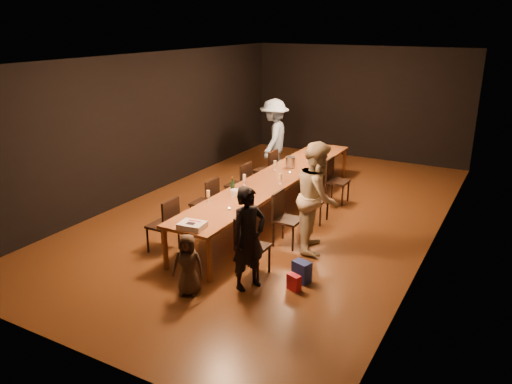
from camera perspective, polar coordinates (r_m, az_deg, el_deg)
The scene contains 30 objects.
ground at distance 9.91m, azimuth 2.16°, elevation -2.42°, with size 10.00×10.00×0.00m, color #482312.
room_shell at distance 9.35m, azimuth 2.32°, elevation 9.50°, with size 6.04×10.04×3.02m.
table at distance 9.68m, azimuth 2.21°, elevation 1.44°, with size 0.90×6.00×0.75m.
chair_right_0 at distance 7.41m, azimuth -0.34°, elevation -6.21°, with size 0.42×0.42×0.93m, color black, non-canonical shape.
chair_right_1 at distance 8.39m, azimuth 3.67°, elevation -3.13°, with size 0.42×0.42×0.93m, color black, non-canonical shape.
chair_right_2 at distance 9.42m, azimuth 6.81°, elevation -0.70°, with size 0.42×0.42×0.93m, color black, non-canonical shape.
chair_right_3 at distance 10.49m, azimuth 9.32°, elevation 1.25°, with size 0.42×0.42×0.93m, color black, non-canonical shape.
chair_left_0 at distance 8.31m, azimuth -10.64°, elevation -3.68°, with size 0.42×0.42×0.93m, color black, non-canonical shape.
chair_left_1 at distance 9.19m, azimuth -5.94°, elevation -1.18°, with size 0.42×0.42×0.93m, color black, non-canonical shape.
chair_left_2 at distance 10.14m, azimuth -2.09°, elevation 0.87°, with size 0.42×0.42×0.93m, color black, non-canonical shape.
chair_left_3 at distance 11.14m, azimuth 1.08°, elevation 2.56°, with size 0.42×0.42×0.93m, color black, non-canonical shape.
woman_birthday at distance 6.97m, azimuth -0.85°, elevation -5.33°, with size 0.55×0.36×1.51m, color black.
woman_tan at distance 8.16m, azimuth 7.04°, elevation -0.54°, with size 0.89×0.69×1.83m, color beige.
man_blue at distance 12.01m, azimuth 2.08°, elevation 6.13°, with size 1.22×0.70×1.88m, color #7D9EC1.
child at distance 6.99m, azimuth -7.78°, elevation -8.21°, with size 0.44×0.28×0.89m, color #413324.
gift_bag_red at distance 7.19m, azimuth 4.35°, elevation -10.26°, with size 0.20×0.11×0.24m, color red.
gift_bag_blue at distance 7.39m, azimuth 5.24°, elevation -9.04°, with size 0.26×0.17×0.32m, color #253BA4.
birthday_cake at distance 7.35m, azimuth -7.32°, elevation -3.80°, with size 0.40×0.34×0.09m.
plate_stack at distance 8.65m, azimuth -2.37°, elevation -0.05°, with size 0.18×0.18×0.10m, color white.
champagne_bottle at distance 8.74m, azimuth -2.70°, elevation 0.85°, with size 0.07×0.07×0.30m, color black, non-canonical shape.
ice_bucket at distance 10.29m, azimuth 3.97°, elevation 3.43°, with size 0.21×0.21×0.23m, color #B1B1B6.
wineglass_0 at distance 8.33m, azimuth -5.49°, elevation -0.50°, with size 0.06×0.06×0.21m, color beige, non-canonical shape.
wineglass_1 at distance 8.13m, azimuth -1.08°, elevation -0.92°, with size 0.06×0.06×0.21m, color beige, non-canonical shape.
wineglass_2 at distance 9.15m, azimuth -1.34°, elevation 1.39°, with size 0.06×0.06×0.21m, color silver, non-canonical shape.
wineglass_3 at distance 9.22m, azimuth 2.80°, elevation 1.53°, with size 0.06×0.06×0.21m, color beige, non-canonical shape.
wineglass_4 at distance 10.07m, azimuth 2.18°, elevation 3.05°, with size 0.06×0.06×0.21m, color silver, non-canonical shape.
wineglass_5 at distance 10.50m, azimuth 6.20°, elevation 3.63°, with size 0.06×0.06×0.21m, color silver, non-canonical shape.
tealight_near at distance 8.00m, azimuth -3.08°, elevation -1.96°, with size 0.05×0.05×0.03m, color #B2B7B2.
tealight_mid at distance 9.89m, azimuth 3.90°, elevation 2.19°, with size 0.05×0.05×0.03m, color #B2B7B2.
tealight_far at distance 10.96m, azimuth 6.61°, elevation 3.80°, with size 0.05×0.05×0.03m, color #B2B7B2.
Camera 1 is at (4.13, -8.25, 3.63)m, focal length 35.00 mm.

